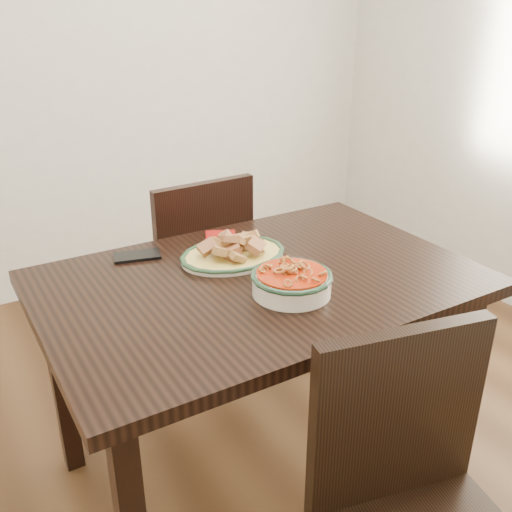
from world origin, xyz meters
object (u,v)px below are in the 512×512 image
chair_far (195,267)px  chair_near (416,508)px  smartphone (137,256)px  dining_table (259,302)px  noodle_bowl (292,280)px  fish_plate (233,245)px

chair_far → chair_near: (-0.12, -1.38, 0.00)m
chair_far → chair_near: same height
chair_far → smartphone: size_ratio=5.98×
dining_table → chair_far: (0.08, 0.65, -0.16)m
chair_far → chair_near: bearing=82.9°
noodle_bowl → smartphone: 0.55m
chair_near → smartphone: bearing=114.5°
noodle_bowl → chair_near: bearing=-95.6°
dining_table → noodle_bowl: bearing=-81.4°
chair_far → noodle_bowl: (-0.06, -0.80, 0.29)m
dining_table → smartphone: size_ratio=8.70×
chair_far → fish_plate: size_ratio=2.56×
fish_plate → noodle_bowl: 0.30m
noodle_bowl → fish_plate: bearing=94.6°
dining_table → chair_near: 0.74m
dining_table → fish_plate: (-0.00, 0.16, 0.13)m
chair_far → smartphone: (-0.35, -0.33, 0.26)m
chair_far → chair_near: 1.38m
dining_table → smartphone: 0.43m
chair_near → noodle_bowl: (0.06, 0.58, 0.29)m
chair_near → smartphone: (-0.23, 1.05, 0.26)m
noodle_bowl → smartphone: size_ratio=1.58×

